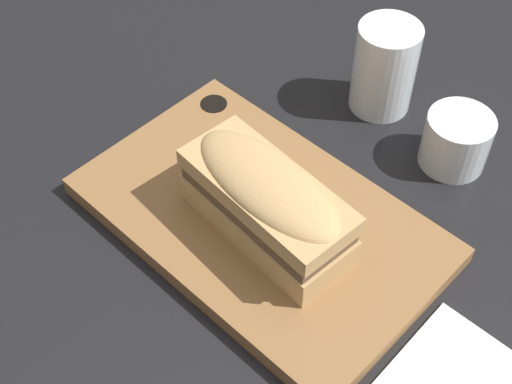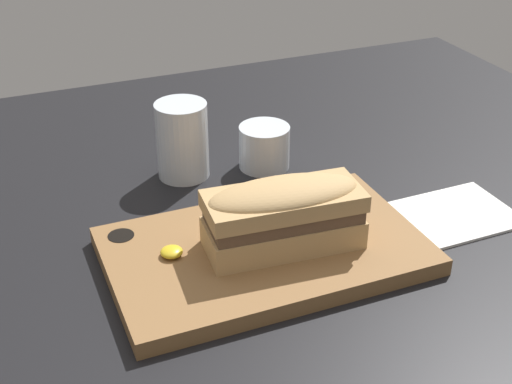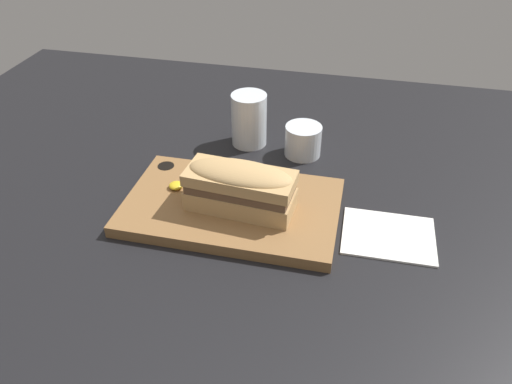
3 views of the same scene
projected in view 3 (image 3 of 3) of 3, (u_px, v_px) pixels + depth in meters
dining_table at (219, 195)px, 97.54cm from camera, size 153.37×123.17×2.00cm
serving_board at (232, 206)px, 91.31cm from camera, size 38.75×23.77×2.24cm
sandwich at (240, 186)px, 86.62cm from camera, size 19.58×9.46×8.76cm
mustard_dollop at (176, 185)px, 93.83cm from camera, size 2.72×2.72×1.09cm
water_glass at (249, 123)px, 108.92cm from camera, size 7.71×7.71×11.61cm
wine_glass at (303, 141)px, 106.15cm from camera, size 7.78×7.78×6.68cm
napkin at (388, 236)px, 86.13cm from camera, size 15.91×12.71×0.40cm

